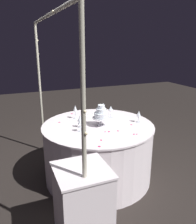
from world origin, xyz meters
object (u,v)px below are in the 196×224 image
at_px(main_table, 98,151).
at_px(side_table, 83,207).
at_px(wine_glass_0, 80,119).
at_px(wine_glass_3, 111,109).
at_px(decorative_arch, 53,80).
at_px(wine_glass_1, 139,114).
at_px(wine_glass_2, 80,123).
at_px(wine_glass_5, 75,109).
at_px(wine_glass_4, 103,106).
at_px(tiered_cake, 101,114).
at_px(cake_knife, 89,114).

height_order(main_table, side_table, side_table).
height_order(wine_glass_0, wine_glass_3, wine_glass_3).
relative_size(decorative_arch, wine_glass_1, 13.86).
xyz_separation_m(decorative_arch, side_table, (-0.95, -0.02, -0.98)).
xyz_separation_m(wine_glass_2, wine_glass_5, (0.48, -0.09, 0.03)).
height_order(wine_glass_4, wine_glass_5, wine_glass_5).
bearing_deg(wine_glass_2, wine_glass_4, -46.42).
height_order(decorative_arch, wine_glass_5, decorative_arch).
bearing_deg(tiered_cake, main_table, 26.54).
relative_size(wine_glass_2, wine_glass_5, 0.78).
bearing_deg(wine_glass_1, decorative_arch, 83.71).
xyz_separation_m(decorative_arch, wine_glass_4, (0.34, -0.77, -0.48)).
height_order(tiered_cake, wine_glass_0, tiered_cake).
bearing_deg(wine_glass_3, wine_glass_5, 70.32).
bearing_deg(wine_glass_3, decorative_arch, 102.47).
distance_m(side_table, wine_glass_2, 0.97).
height_order(wine_glass_3, wine_glass_5, wine_glass_5).
relative_size(decorative_arch, wine_glass_2, 14.95).
xyz_separation_m(tiered_cake, cake_knife, (0.48, -0.02, -0.15)).
bearing_deg(decorative_arch, wine_glass_1, -96.29).
xyz_separation_m(decorative_arch, cake_knife, (0.43, -0.59, -0.61)).
xyz_separation_m(decorative_arch, wine_glass_2, (-0.14, -0.26, -0.50)).
xyz_separation_m(wine_glass_0, wine_glass_5, (0.35, -0.04, 0.03)).
distance_m(main_table, cake_knife, 0.58).
height_order(main_table, cake_knife, cake_knife).
xyz_separation_m(decorative_arch, wine_glass_3, (0.18, -0.81, -0.48)).
relative_size(main_table, wine_glass_4, 8.03).
distance_m(decorative_arch, wine_glass_1, 1.19).
height_order(wine_glass_1, wine_glass_3, wine_glass_3).
bearing_deg(main_table, cake_knife, -5.29).
xyz_separation_m(wine_glass_1, cake_knife, (0.55, 0.49, -0.11)).
relative_size(wine_glass_5, cake_knife, 0.63).
bearing_deg(tiered_cake, wine_glass_5, 29.21).
height_order(wine_glass_2, wine_glass_3, wine_glass_3).
height_order(wine_glass_0, wine_glass_4, wine_glass_4).
distance_m(wine_glass_2, wine_glass_4, 0.70).
relative_size(decorative_arch, main_table, 1.53).
relative_size(wine_glass_4, wine_glass_5, 0.95).
xyz_separation_m(side_table, cake_knife, (1.38, -0.57, 0.38)).
height_order(side_table, wine_glass_5, wine_glass_5).
xyz_separation_m(side_table, wine_glass_3, (1.13, -0.80, 0.50)).
height_order(side_table, tiered_cake, tiered_cake).
bearing_deg(wine_glass_2, cake_knife, -29.51).
bearing_deg(side_table, cake_knife, -22.54).
height_order(tiered_cake, wine_glass_4, tiered_cake).
xyz_separation_m(wine_glass_3, wine_glass_4, (0.16, 0.04, 0.00)).
height_order(decorative_arch, wine_glass_1, decorative_arch).
bearing_deg(main_table, tiered_cake, -153.46).
height_order(main_table, wine_glass_4, wine_glass_4).
distance_m(tiered_cake, wine_glass_2, 0.32).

